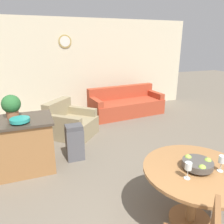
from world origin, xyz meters
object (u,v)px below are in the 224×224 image
Objects in this scene: armchair at (70,124)px; trash_bin at (75,142)px; couch at (126,105)px; kitchen_island at (20,145)px; teal_bowl at (20,120)px; wine_glass_right at (222,160)px; fruit_bowl at (198,164)px; potted_plant at (11,105)px; wine_glass_left at (188,167)px; dining_table at (195,181)px.

trash_bin is at bearing -143.95° from armchair.
armchair is at bearing -157.62° from couch.
teal_bowl reaches higher than kitchen_island.
wine_glass_right is at bearing -105.54° from couch.
fruit_bowl is 0.31× the size of kitchen_island.
wine_glass_right reaches higher than trash_bin.
couch is (0.92, 3.99, -0.51)m from fruit_bowl.
potted_plant is 0.29× the size of armchair.
wine_glass_right is 3.39m from armchair.
wine_glass_left is 0.42m from wine_glass_right.
fruit_bowl is at bearing -43.39° from teal_bowl.
dining_table is at bearing -43.40° from teal_bowl.
armchair is (1.07, 0.98, -0.82)m from potted_plant.
teal_bowl is at bearing -146.28° from couch.
dining_table is 0.38m from wine_glass_left.
potted_plant is at bearing 109.77° from teal_bowl.
trash_bin is (-0.78, 2.04, -0.53)m from wine_glass_left.
kitchen_island is at bearing 108.32° from teal_bowl.
dining_table is 4.11m from couch.
trash_bin is 0.30× the size of couch.
armchair is at bearing 109.02° from wine_glass_right.
armchair is at bearing 84.12° from trash_bin.
potted_plant is 1.66m from armchair.
fruit_bowl is at bearing 149.57° from wine_glass_right.
wine_glass_right is 2.44m from trash_bin.
teal_bowl reaches higher than fruit_bowl.
dining_table is 3.17m from armchair.
trash_bin is (0.95, -0.11, -0.76)m from potted_plant.
fruit_bowl is at bearing -45.28° from kitchen_island.
kitchen_island is at bearing -178.12° from trash_bin.
kitchen_island reaches higher than dining_table.
wine_glass_right reaches higher than armchair.
potted_plant is at bearing 133.49° from fruit_bowl.
fruit_bowl is 0.25m from wine_glass_right.
couch is at bearing 39.37° from teal_bowl.
wine_glass_right is at bearing -2.37° from wine_glass_left.
dining_table is at bearing -45.30° from kitchen_island.
armchair is (-1.80, -0.96, -0.00)m from couch.
wine_glass_left is at bearing -154.79° from fruit_bowl.
fruit_bowl is 0.50× the size of trash_bin.
wine_glass_right is at bearing -44.09° from kitchen_island.
trash_bin is at bearing 13.94° from teal_bowl.
potted_plant reaches higher than kitchen_island.
fruit_bowl is at bearing -121.86° from armchair.
trash_bin is at bearing 117.09° from dining_table.
wine_glass_right is at bearing -30.43° from fruit_bowl.
teal_bowl is at bearing -166.06° from trash_bin.
wine_glass_left is (-0.22, -0.10, 0.30)m from dining_table.
armchair is at bearing 42.54° from potted_plant.
kitchen_island reaches higher than trash_bin.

